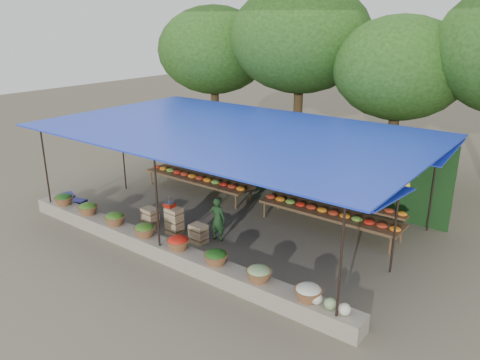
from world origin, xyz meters
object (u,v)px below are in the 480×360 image
Objects in this scene: blue_crate_back at (78,204)px; blue_crate_front at (68,198)px; crate_counter at (174,223)px; vendor_seated at (218,219)px; weighing_scale at (169,204)px.

blue_crate_front is at bearing 152.75° from blue_crate_back.
crate_counter reaches higher than blue_crate_back.
vendor_seated reaches higher than blue_crate_front.
vendor_seated is (1.38, 0.44, -0.23)m from weighing_scale.
blue_crate_back is (0.72, -0.12, -0.00)m from blue_crate_front.
blue_crate_front is (-4.44, -0.42, -0.17)m from crate_counter.
crate_counter is 7.33× the size of weighing_scale.
crate_counter is 4.87× the size of blue_crate_front.
weighing_scale reaches higher than crate_counter.
blue_crate_back is at bearing -171.77° from crate_counter.
blue_crate_back is at bearing 9.40° from blue_crate_front.
crate_counter is 1.92× the size of vendor_seated.
blue_crate_back is at bearing 3.24° from vendor_seated.
weighing_scale is 3.70m from blue_crate_back.
blue_crate_front is at bearing -174.42° from weighing_scale.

